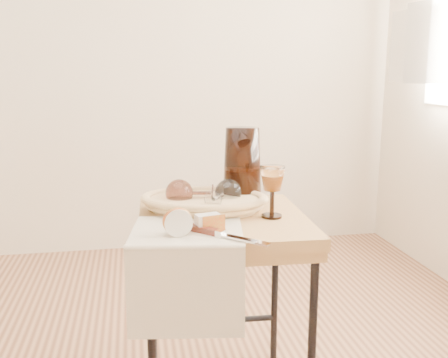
{
  "coord_description": "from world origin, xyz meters",
  "views": [
    {
      "loc": [
        0.22,
        -1.25,
        1.07
      ],
      "look_at": [
        0.48,
        0.19,
        0.76
      ],
      "focal_mm": 40.95,
      "sensor_mm": 36.0,
      "label": 1
    }
  ],
  "objects": [
    {
      "name": "wall_back",
      "position": [
        0.0,
        1.8,
        1.35
      ],
      "size": [
        3.6,
        0.0,
        2.7
      ],
      "primitive_type": "cube",
      "color": "beige",
      "rests_on": "ground"
    },
    {
      "name": "side_table",
      "position": [
        0.48,
        0.21,
        0.32
      ],
      "size": [
        0.52,
        0.52,
        0.64
      ],
      "primitive_type": null,
      "rotation": [
        0.0,
        0.0,
        -0.04
      ],
      "color": "brown",
      "rests_on": "floor"
    },
    {
      "name": "tea_towel",
      "position": [
        0.35,
        0.08,
        0.64
      ],
      "size": [
        0.34,
        0.31,
        0.01
      ],
      "primitive_type": "cube",
      "rotation": [
        0.0,
        0.0,
        -0.15
      ],
      "color": "beige",
      "rests_on": "side_table"
    },
    {
      "name": "bread_basket",
      "position": [
        0.43,
        0.28,
        0.66
      ],
      "size": [
        0.4,
        0.32,
        0.05
      ],
      "primitive_type": null,
      "rotation": [
        0.0,
        0.0,
        -0.24
      ],
      "color": "tan",
      "rests_on": "side_table"
    },
    {
      "name": "goblet_lying_a",
      "position": [
        0.4,
        0.29,
        0.7
      ],
      "size": [
        0.16,
        0.11,
        0.09
      ],
      "primitive_type": null,
      "rotation": [
        0.0,
        0.0,
        2.95
      ],
      "color": "brown",
      "rests_on": "bread_basket"
    },
    {
      "name": "goblet_lying_b",
      "position": [
        0.48,
        0.26,
        0.69
      ],
      "size": [
        0.15,
        0.16,
        0.08
      ],
      "primitive_type": null,
      "rotation": [
        0.0,
        0.0,
        0.93
      ],
      "color": "white",
      "rests_on": "bread_basket"
    },
    {
      "name": "pitcher",
      "position": [
        0.57,
        0.36,
        0.76
      ],
      "size": [
        0.22,
        0.28,
        0.29
      ],
      "primitive_type": null,
      "rotation": [
        0.0,
        0.0,
        0.23
      ],
      "color": "black",
      "rests_on": "side_table"
    },
    {
      "name": "wine_goblet",
      "position": [
        0.62,
        0.17,
        0.72
      ],
      "size": [
        0.09,
        0.09,
        0.16
      ],
      "primitive_type": null,
      "rotation": [
        0.0,
        0.0,
        -0.2
      ],
      "color": "white",
      "rests_on": "side_table"
    },
    {
      "name": "apple_half",
      "position": [
        0.32,
        0.04,
        0.68
      ],
      "size": [
        0.08,
        0.05,
        0.07
      ],
      "primitive_type": "ellipsoid",
      "rotation": [
        0.0,
        0.0,
        0.07
      ],
      "color": "#B00C06",
      "rests_on": "tea_towel"
    },
    {
      "name": "apple_wedge",
      "position": [
        0.41,
        0.07,
        0.67
      ],
      "size": [
        0.07,
        0.05,
        0.04
      ],
      "primitive_type": "cube",
      "rotation": [
        0.0,
        0.0,
        0.24
      ],
      "color": "silver",
      "rests_on": "tea_towel"
    },
    {
      "name": "table_knife",
      "position": [
        0.44,
        0.0,
        0.66
      ],
      "size": [
        0.2,
        0.19,
        0.02
      ],
      "primitive_type": null,
      "rotation": [
        0.0,
        0.0,
        -0.78
      ],
      "color": "silver",
      "rests_on": "tea_towel"
    }
  ]
}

